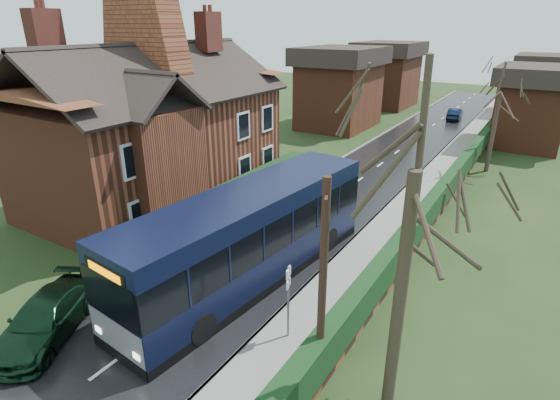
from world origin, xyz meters
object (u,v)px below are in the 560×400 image
Objects in this scene: brick_house at (154,126)px; bus at (250,237)px; telegraph_pole at (322,292)px; bus_stop_sign at (288,293)px; car_green at (46,318)px; car_silver at (231,214)px.

brick_house reaches higher than bus.
telegraph_pole is (14.53, -8.06, -1.14)m from brick_house.
bus is at bearing 126.39° from bus_stop_sign.
car_green is at bearing -114.09° from bus.
brick_house is 10.76m from bus.
bus_stop_sign is 2.66m from telegraph_pole.
bus_stop_sign is at bearing -31.42° from bus.
telegraph_pole is at bearing -31.16° from bus.
bus is 6.40m from telegraph_pole.
bus is at bearing -40.56° from car_silver.
bus is (9.53, -4.31, -2.52)m from brick_house.
bus is 3.02× the size of car_silver.
car_silver is 0.65× the size of telegraph_pole.
telegraph_pole is at bearing -52.89° from bus_stop_sign.
car_green is at bearing 172.97° from telegraph_pole.
brick_house is 7.04m from car_silver.
brick_house is at bearing 161.32° from bus.
car_green is 1.68× the size of bus_stop_sign.
brick_house reaches higher than telegraph_pole.
car_silver is (5.93, -0.92, -3.67)m from brick_house.
car_silver is (-3.60, 3.40, -1.15)m from bus.
brick_house is 3.19× the size of car_green.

